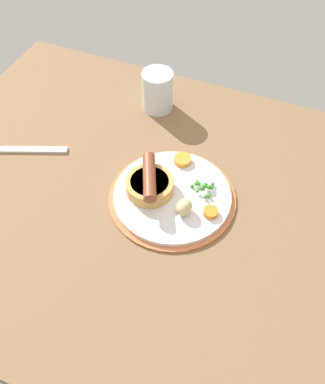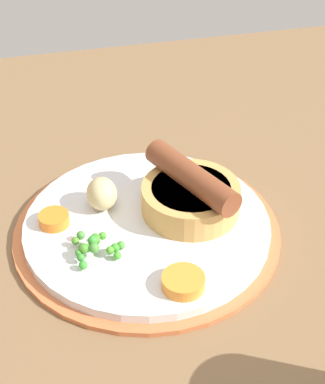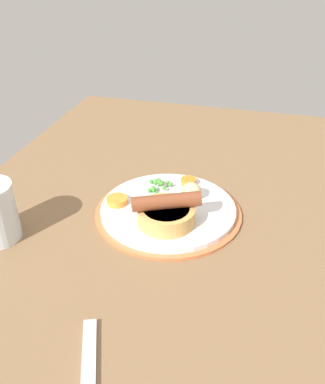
{
  "view_description": "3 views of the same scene",
  "coord_description": "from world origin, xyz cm",
  "px_view_note": "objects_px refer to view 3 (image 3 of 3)",
  "views": [
    {
      "loc": [
        -19.49,
        47.68,
        70.13
      ],
      "look_at": [
        0.15,
        -0.01,
        6.36
      ],
      "focal_mm": 40.0,
      "sensor_mm": 36.0,
      "label": 1
    },
    {
      "loc": [
        -10.41,
        -47.13,
        43.59
      ],
      "look_at": [
        0.63,
        -0.46,
        6.68
      ],
      "focal_mm": 60.0,
      "sensor_mm": 36.0,
      "label": 2
    },
    {
      "loc": [
        58.44,
        13.08,
        45.34
      ],
      "look_at": [
        -2.18,
        -3.06,
        6.61
      ],
      "focal_mm": 40.0,
      "sensor_mm": 36.0,
      "label": 3
    }
  ],
  "objects_px": {
    "pea_pile": "(159,184)",
    "carrot_slice_2": "(117,200)",
    "dinner_plate": "(168,211)",
    "potato_chunk_0": "(192,191)",
    "carrot_slice_1": "(187,181)",
    "sausage_pudding": "(166,212)"
  },
  "relations": [
    {
      "from": "sausage_pudding",
      "to": "pea_pile",
      "type": "bearing_deg",
      "value": -92.92
    },
    {
      "from": "potato_chunk_0",
      "to": "carrot_slice_1",
      "type": "distance_m",
      "value": 0.05
    },
    {
      "from": "dinner_plate",
      "to": "carrot_slice_1",
      "type": "distance_m",
      "value": 0.09
    },
    {
      "from": "dinner_plate",
      "to": "pea_pile",
      "type": "relative_size",
      "value": 5.45
    },
    {
      "from": "dinner_plate",
      "to": "potato_chunk_0",
      "type": "xyz_separation_m",
      "value": [
        -0.04,
        0.03,
        0.02
      ]
    },
    {
      "from": "potato_chunk_0",
      "to": "carrot_slice_1",
      "type": "height_order",
      "value": "potato_chunk_0"
    },
    {
      "from": "sausage_pudding",
      "to": "potato_chunk_0",
      "type": "relative_size",
      "value": 3.17
    },
    {
      "from": "pea_pile",
      "to": "potato_chunk_0",
      "type": "xyz_separation_m",
      "value": [
        0.02,
        0.07,
        0.01
      ]
    },
    {
      "from": "sausage_pudding",
      "to": "carrot_slice_2",
      "type": "xyz_separation_m",
      "value": [
        -0.03,
        -0.1,
        -0.01
      ]
    },
    {
      "from": "sausage_pudding",
      "to": "pea_pile",
      "type": "distance_m",
      "value": 0.11
    },
    {
      "from": "pea_pile",
      "to": "potato_chunk_0",
      "type": "relative_size",
      "value": 1.34
    },
    {
      "from": "sausage_pudding",
      "to": "carrot_slice_1",
      "type": "bearing_deg",
      "value": -117.66
    },
    {
      "from": "pea_pile",
      "to": "carrot_slice_2",
      "type": "xyz_separation_m",
      "value": [
        0.07,
        -0.06,
        -0.0
      ]
    },
    {
      "from": "pea_pile",
      "to": "dinner_plate",
      "type": "bearing_deg",
      "value": 30.37
    },
    {
      "from": "carrot_slice_2",
      "to": "carrot_slice_1",
      "type": "bearing_deg",
      "value": 133.12
    },
    {
      "from": "sausage_pudding",
      "to": "carrot_slice_1",
      "type": "height_order",
      "value": "sausage_pudding"
    },
    {
      "from": "potato_chunk_0",
      "to": "carrot_slice_2",
      "type": "bearing_deg",
      "value": -68.31
    },
    {
      "from": "pea_pile",
      "to": "carrot_slice_1",
      "type": "xyz_separation_m",
      "value": [
        -0.03,
        0.05,
        -0.0
      ]
    },
    {
      "from": "dinner_plate",
      "to": "pea_pile",
      "type": "distance_m",
      "value": 0.07
    },
    {
      "from": "dinner_plate",
      "to": "potato_chunk_0",
      "type": "distance_m",
      "value": 0.06
    },
    {
      "from": "dinner_plate",
      "to": "pea_pile",
      "type": "height_order",
      "value": "pea_pile"
    },
    {
      "from": "carrot_slice_2",
      "to": "sausage_pudding",
      "type": "bearing_deg",
      "value": 71.17
    }
  ]
}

